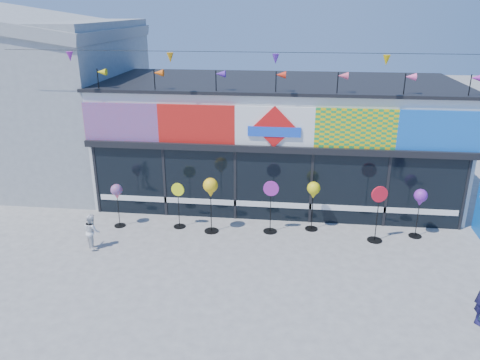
% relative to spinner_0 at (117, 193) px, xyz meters
% --- Properties ---
extents(ground, '(80.00, 80.00, 0.00)m').
position_rel_spinner_0_xyz_m(ground, '(4.74, -2.41, -1.12)').
color(ground, slate).
rests_on(ground, ground).
extents(kite_shop, '(16.00, 5.70, 5.31)m').
position_rel_spinner_0_xyz_m(kite_shop, '(4.74, 3.54, 0.93)').
color(kite_shop, silver).
rests_on(kite_shop, ground).
extents(neighbour_building, '(8.18, 7.20, 6.87)m').
position_rel_spinner_0_xyz_m(neighbour_building, '(-5.26, 4.59, 2.08)').
color(neighbour_building, '#9C9FA1').
rests_on(neighbour_building, ground).
extents(spinner_0, '(0.35, 0.35, 1.40)m').
position_rel_spinner_0_xyz_m(spinner_0, '(0.00, 0.00, 0.00)').
color(spinner_0, black).
rests_on(spinner_0, ground).
extents(spinner_1, '(0.41, 0.37, 1.46)m').
position_rel_spinner_0_xyz_m(spinner_1, '(1.88, 0.15, -0.35)').
color(spinner_1, black).
rests_on(spinner_1, ground).
extents(spinner_2, '(0.44, 0.44, 1.74)m').
position_rel_spinner_0_xyz_m(spinner_2, '(2.93, -0.04, 0.27)').
color(spinner_2, black).
rests_on(spinner_2, ground).
extents(spinner_3, '(0.46, 0.42, 1.65)m').
position_rel_spinner_0_xyz_m(spinner_3, '(4.72, 0.15, -0.25)').
color(spinner_3, black).
rests_on(spinner_3, ground).
extents(spinner_4, '(0.40, 0.40, 1.56)m').
position_rel_spinner_0_xyz_m(spinner_4, '(5.98, 0.47, 0.13)').
color(spinner_4, black).
rests_on(spinner_4, ground).
extents(spinner_5, '(0.48, 0.44, 1.72)m').
position_rel_spinner_0_xyz_m(spinner_5, '(7.82, -0.08, -0.21)').
color(spinner_5, black).
rests_on(spinner_5, ground).
extents(spinner_6, '(0.38, 0.38, 1.52)m').
position_rel_spinner_0_xyz_m(spinner_6, '(9.07, 0.34, 0.09)').
color(spinner_6, black).
rests_on(spinner_6, ground).
extents(child, '(0.56, 0.58, 1.05)m').
position_rel_spinner_0_xyz_m(child, '(-0.24, -1.45, -0.60)').
color(child, white).
rests_on(child, ground).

